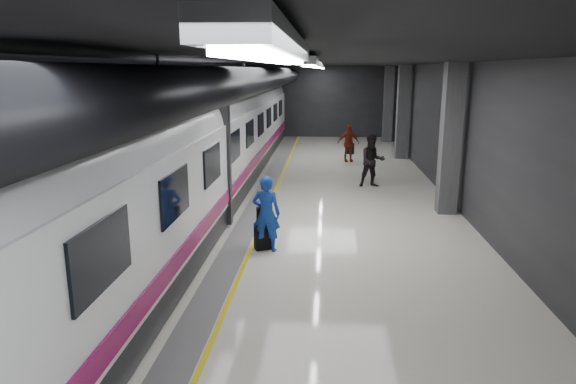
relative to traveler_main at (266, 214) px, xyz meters
name	(u,v)px	position (x,y,z in m)	size (l,w,h in m)	color
ground	(294,228)	(0.55, 1.81, -0.93)	(40.00, 40.00, 0.00)	silver
platform_hall	(286,97)	(0.26, 2.77, 2.61)	(10.02, 40.02, 4.51)	black
train	(175,153)	(-2.70, 1.81, 1.14)	(3.05, 38.00, 4.05)	black
traveler_main	(266,214)	(0.00, 0.00, 0.00)	(0.68, 0.44, 1.86)	blue
suitcase_main	(263,236)	(-0.10, 0.09, -0.60)	(0.40, 0.25, 0.65)	black
shoulder_bag	(263,215)	(-0.10, 0.11, -0.08)	(0.30, 0.16, 0.40)	black
traveler_far_a	(372,161)	(3.13, 7.23, 0.05)	(0.95, 0.74, 1.96)	black
traveler_far_b	(348,143)	(2.46, 12.60, -0.04)	(1.04, 0.43, 1.78)	maroon
suitcase_far	(350,149)	(2.65, 14.88, -0.65)	(0.38, 0.24, 0.56)	black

